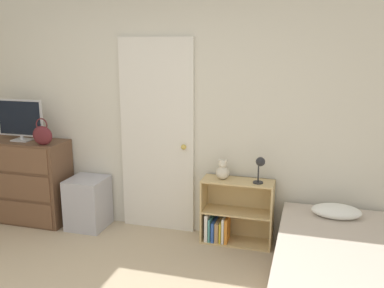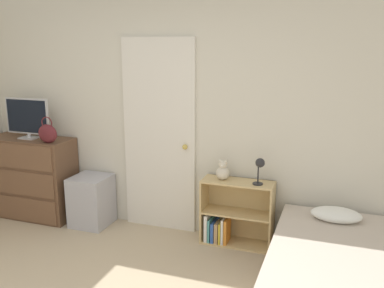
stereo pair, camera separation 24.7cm
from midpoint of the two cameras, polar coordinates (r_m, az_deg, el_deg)
wall_back at (r=4.56m, az=-2.69°, el=4.15°), size 10.00×0.06×2.55m
door_closed at (r=4.56m, az=-2.83°, el=1.02°), size 0.81×0.09×2.06m
dresser at (r=5.29m, az=-19.33°, el=-4.25°), size 1.01×0.43×0.94m
tv at (r=5.12m, az=-19.82°, el=3.32°), size 0.56×0.16×0.46m
handbag at (r=4.83m, az=-17.32°, el=1.37°), size 0.23×0.10×0.29m
storage_bin at (r=4.93m, az=-11.85°, el=-7.41°), size 0.40×0.41×0.56m
bookshelf at (r=4.43m, az=6.90°, el=-9.69°), size 0.72×0.27×0.67m
teddy_bear at (r=4.28m, az=5.78°, el=-3.65°), size 0.13×0.13×0.20m
desk_lamp at (r=4.15m, az=10.71°, el=-2.93°), size 0.11×0.11×0.27m
bed at (r=3.63m, az=20.05°, el=-16.80°), size 0.99×1.93×0.56m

